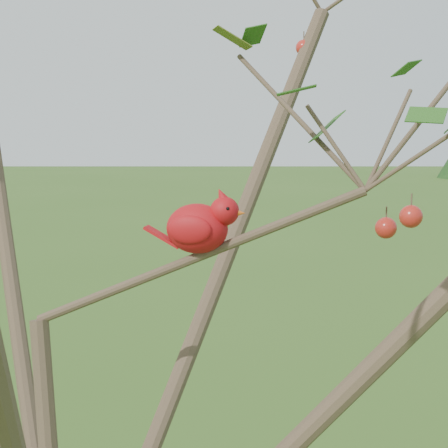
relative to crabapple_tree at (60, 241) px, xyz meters
name	(u,v)px	position (x,y,z in m)	size (l,w,h in m)	color
crabapple_tree	(60,241)	(0.00, 0.00, 0.00)	(2.35, 2.05, 2.95)	#3C2E20
cardinal	(201,226)	(0.23, 0.10, 0.01)	(0.19, 0.11, 0.13)	#A9100E
distant_trees	(123,151)	(-3.30, 23.27, -0.65)	(42.15, 14.86, 3.24)	#3C2E20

